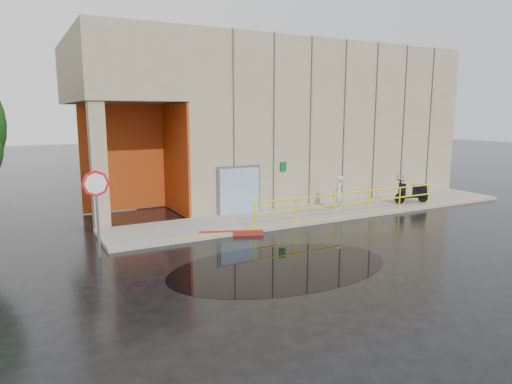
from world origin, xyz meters
TOP-DOWN VIEW (x-y plane):
  - ground at (0.00, 0.00)m, footprint 120.00×120.00m
  - sidewalk at (4.00, 4.50)m, footprint 20.00×3.00m
  - building at (5.10, 10.98)m, footprint 20.00×10.17m
  - guardrail at (4.25, 3.15)m, footprint 9.56×0.06m
  - person at (4.51, 4.36)m, footprint 0.69×0.64m
  - scooter at (8.72, 3.91)m, footprint 1.87×0.97m
  - stop_sign at (-6.30, 2.74)m, footprint 0.84×0.10m
  - red_curb at (-1.50, 3.10)m, footprint 2.30×1.05m
  - puddle at (-1.70, -0.79)m, footprint 7.11×4.59m

SIDE VIEW (x-z plane):
  - ground at x=0.00m, z-range 0.00..0.00m
  - puddle at x=-1.70m, z-range 0.00..0.01m
  - sidewalk at x=4.00m, z-range 0.00..0.15m
  - red_curb at x=-1.50m, z-range 0.00..0.18m
  - guardrail at x=4.25m, z-range 0.16..1.19m
  - person at x=4.51m, z-range 0.15..1.72m
  - scooter at x=8.72m, z-range 0.26..1.67m
  - stop_sign at x=-6.30m, z-range 0.62..3.42m
  - building at x=5.10m, z-range 0.21..8.21m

